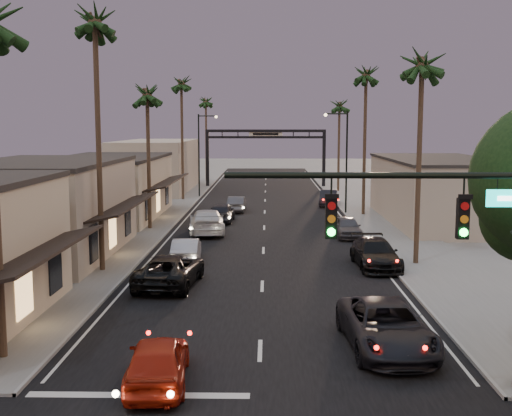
{
  "coord_description": "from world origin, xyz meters",
  "views": [
    {
      "loc": [
        0.25,
        -11.51,
        7.8
      ],
      "look_at": [
        -0.49,
        29.5,
        2.5
      ],
      "focal_mm": 45.0,
      "sensor_mm": 36.0,
      "label": 1
    }
  ],
  "objects_px": {
    "palm_far": "(206,99)",
    "curbside_near": "(386,327)",
    "palm_lc": "(147,89)",
    "streetlight_right": "(344,154)",
    "oncoming_pickup": "(170,270)",
    "oncoming_silver": "(186,250)",
    "curbside_black": "(375,254)",
    "palm_ld": "(181,80)",
    "palm_lb": "(95,15)",
    "arch": "(266,143)",
    "oncoming_red": "(158,361)",
    "traffic_signal": "(490,238)",
    "palm_ra": "(422,57)",
    "palm_rc": "(340,102)",
    "streetlight_left": "(201,148)",
    "palm_rb": "(366,70)"
  },
  "relations": [
    {
      "from": "palm_far",
      "to": "curbside_near",
      "type": "relative_size",
      "value": 2.23
    },
    {
      "from": "palm_lc",
      "to": "palm_far",
      "type": "distance_m",
      "value": 42.01
    },
    {
      "from": "palm_lb",
      "to": "palm_ld",
      "type": "relative_size",
      "value": 1.07
    },
    {
      "from": "curbside_near",
      "to": "palm_rb",
      "type": "bearing_deg",
      "value": 79.46
    },
    {
      "from": "curbside_near",
      "to": "palm_rc",
      "type": "bearing_deg",
      "value": 82.08
    },
    {
      "from": "streetlight_left",
      "to": "oncoming_pickup",
      "type": "distance_m",
      "value": 39.35
    },
    {
      "from": "palm_rb",
      "to": "palm_ld",
      "type": "bearing_deg",
      "value": 147.4
    },
    {
      "from": "oncoming_pickup",
      "to": "oncoming_silver",
      "type": "height_order",
      "value": "oncoming_pickup"
    },
    {
      "from": "streetlight_right",
      "to": "palm_ld",
      "type": "relative_size",
      "value": 0.63
    },
    {
      "from": "palm_lc",
      "to": "palm_rc",
      "type": "distance_m",
      "value": 32.86
    },
    {
      "from": "streetlight_left",
      "to": "palm_far",
      "type": "relative_size",
      "value": 0.68
    },
    {
      "from": "palm_far",
      "to": "oncoming_pickup",
      "type": "xyz_separation_m",
      "value": [
        3.8,
        -59.01,
        -10.66
      ]
    },
    {
      "from": "palm_rb",
      "to": "oncoming_silver",
      "type": "xyz_separation_m",
      "value": [
        -12.99,
        -19.51,
        -11.72
      ]
    },
    {
      "from": "palm_rc",
      "to": "curbside_black",
      "type": "xyz_separation_m",
      "value": [
        -2.4,
        -40.75,
        -9.69
      ]
    },
    {
      "from": "palm_lc",
      "to": "streetlight_right",
      "type": "bearing_deg",
      "value": 30.11
    },
    {
      "from": "palm_far",
      "to": "palm_lb",
      "type": "bearing_deg",
      "value": -90.31
    },
    {
      "from": "palm_rb",
      "to": "palm_far",
      "type": "distance_m",
      "value": 37.98
    },
    {
      "from": "palm_ra",
      "to": "oncoming_red",
      "type": "xyz_separation_m",
      "value": [
        -11.66,
        -17.0,
        -10.68
      ]
    },
    {
      "from": "streetlight_left",
      "to": "palm_rc",
      "type": "bearing_deg",
      "value": 21.14
    },
    {
      "from": "palm_ld",
      "to": "palm_rc",
      "type": "xyz_separation_m",
      "value": [
        17.2,
        9.0,
        -1.95
      ]
    },
    {
      "from": "palm_lb",
      "to": "palm_ra",
      "type": "xyz_separation_m",
      "value": [
        17.2,
        2.0,
        -1.94
      ]
    },
    {
      "from": "arch",
      "to": "palm_far",
      "type": "xyz_separation_m",
      "value": [
        -8.3,
        8.0,
        5.91
      ]
    },
    {
      "from": "traffic_signal",
      "to": "oncoming_silver",
      "type": "bearing_deg",
      "value": 116.2
    },
    {
      "from": "streetlight_left",
      "to": "arch",
      "type": "bearing_deg",
      "value": 60.03
    },
    {
      "from": "arch",
      "to": "curbside_black",
      "type": "xyz_separation_m",
      "value": [
        6.2,
        -46.75,
        -4.75
      ]
    },
    {
      "from": "oncoming_silver",
      "to": "curbside_near",
      "type": "relative_size",
      "value": 0.72
    },
    {
      "from": "oncoming_red",
      "to": "palm_lb",
      "type": "bearing_deg",
      "value": -74.17
    },
    {
      "from": "traffic_signal",
      "to": "streetlight_right",
      "type": "relative_size",
      "value": 0.95
    },
    {
      "from": "palm_lb",
      "to": "oncoming_pickup",
      "type": "relative_size",
      "value": 2.68
    },
    {
      "from": "palm_ld",
      "to": "palm_rc",
      "type": "relative_size",
      "value": 1.16
    },
    {
      "from": "traffic_signal",
      "to": "oncoming_red",
      "type": "relative_size",
      "value": 1.91
    },
    {
      "from": "palm_lc",
      "to": "oncoming_pickup",
      "type": "relative_size",
      "value": 2.15
    },
    {
      "from": "streetlight_right",
      "to": "palm_ra",
      "type": "height_order",
      "value": "palm_ra"
    },
    {
      "from": "arch",
      "to": "palm_lc",
      "type": "relative_size",
      "value": 1.25
    },
    {
      "from": "palm_rb",
      "to": "palm_rc",
      "type": "bearing_deg",
      "value": 90.0
    },
    {
      "from": "palm_rc",
      "to": "oncoming_pickup",
      "type": "distance_m",
      "value": 47.87
    },
    {
      "from": "oncoming_red",
      "to": "oncoming_pickup",
      "type": "relative_size",
      "value": 0.79
    },
    {
      "from": "streetlight_right",
      "to": "palm_ra",
      "type": "bearing_deg",
      "value": -85.43
    },
    {
      "from": "arch",
      "to": "oncoming_pickup",
      "type": "height_order",
      "value": "arch"
    },
    {
      "from": "oncoming_red",
      "to": "oncoming_silver",
      "type": "xyz_separation_m",
      "value": [
        -1.34,
        17.49,
        -0.06
      ]
    },
    {
      "from": "palm_rc",
      "to": "curbside_near",
      "type": "relative_size",
      "value": 2.06
    },
    {
      "from": "palm_rc",
      "to": "oncoming_red",
      "type": "bearing_deg",
      "value": -101.56
    },
    {
      "from": "curbside_near",
      "to": "palm_ra",
      "type": "bearing_deg",
      "value": 69.6
    },
    {
      "from": "palm_rb",
      "to": "curbside_near",
      "type": "relative_size",
      "value": 2.4
    },
    {
      "from": "oncoming_silver",
      "to": "oncoming_pickup",
      "type": "bearing_deg",
      "value": 86.1
    },
    {
      "from": "palm_rc",
      "to": "oncoming_silver",
      "type": "bearing_deg",
      "value": -108.2
    },
    {
      "from": "traffic_signal",
      "to": "palm_ra",
      "type": "relative_size",
      "value": 0.64
    },
    {
      "from": "traffic_signal",
      "to": "palm_far",
      "type": "xyz_separation_m",
      "value": [
        -13.99,
        74.0,
        6.36
      ]
    },
    {
      "from": "arch",
      "to": "palm_lc",
      "type": "distance_m",
      "value": 35.41
    },
    {
      "from": "curbside_black",
      "to": "palm_ld",
      "type": "bearing_deg",
      "value": 112.48
    }
  ]
}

